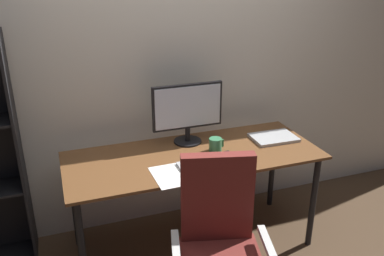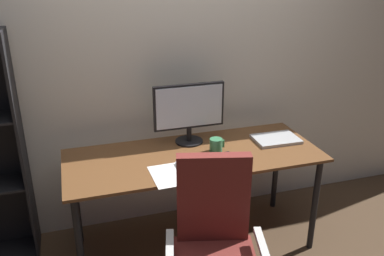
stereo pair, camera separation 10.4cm
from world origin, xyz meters
TOP-DOWN VIEW (x-y plane):
  - ground_plane at (0.00, 0.00)m, footprint 12.00×12.00m
  - back_wall at (0.00, 0.52)m, footprint 6.40×0.10m
  - desk at (0.00, 0.00)m, footprint 1.73×0.69m
  - monitor at (0.03, 0.20)m, footprint 0.51×0.20m
  - keyboard at (-0.01, -0.16)m, footprint 0.29×0.11m
  - mouse at (0.20, -0.13)m, footprint 0.07×0.10m
  - coffee_mug at (0.16, 0.00)m, footprint 0.10×0.09m
  - laptop at (0.64, 0.04)m, footprint 0.32×0.24m
  - paper_sheet at (-0.23, -0.23)m, footprint 0.22×0.30m
  - office_chair at (-0.10, -0.70)m, footprint 0.57×0.56m

SIDE VIEW (x-z plane):
  - ground_plane at x=0.00m, z-range 0.00..0.00m
  - office_chair at x=-0.10m, z-range -0.05..0.96m
  - desk at x=0.00m, z-range 0.29..1.03m
  - paper_sheet at x=-0.23m, z-range 0.74..0.74m
  - keyboard at x=-0.01m, z-range 0.74..0.76m
  - laptop at x=0.64m, z-range 0.74..0.76m
  - mouse at x=0.20m, z-range 0.74..0.77m
  - coffee_mug at x=0.16m, z-range 0.74..0.83m
  - monitor at x=0.03m, z-range 0.77..1.20m
  - back_wall at x=0.00m, z-range 0.00..2.60m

